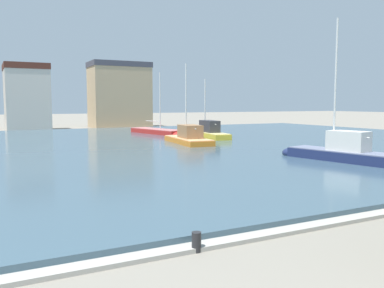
{
  "coord_description": "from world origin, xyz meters",
  "views": [
    {
      "loc": [
        -4.83,
        -1.07,
        3.66
      ],
      "look_at": [
        1.78,
        11.95,
        2.2
      ],
      "focal_mm": 37.91,
      "sensor_mm": 36.0,
      "label": 1
    }
  ],
  "objects": [
    {
      "name": "townhouse_narrow_midrow",
      "position": [
        13.56,
        59.58,
        4.97
      ],
      "size": [
        8.86,
        5.63,
        9.9
      ],
      "color": "tan",
      "rests_on": "ground"
    },
    {
      "name": "sailboat_yellow",
      "position": [
        15.11,
        35.17,
        0.64
      ],
      "size": [
        2.72,
        9.58,
        6.14
      ],
      "color": "gold",
      "rests_on": "ground"
    },
    {
      "name": "townhouse_tall_gabled",
      "position": [
        0.2,
        58.17,
        4.47
      ],
      "size": [
        5.58,
        6.85,
        8.91
      ],
      "color": "beige",
      "rests_on": "ground"
    },
    {
      "name": "quay_edge_coping",
      "position": [
        0.0,
        7.7,
        0.06
      ],
      "size": [
        82.92,
        0.5,
        0.12
      ],
      "primitive_type": "cube",
      "color": "#ADA89E",
      "rests_on": "ground"
    },
    {
      "name": "harbor_water",
      "position": [
        0.0,
        31.43,
        0.14
      ],
      "size": [
        82.92,
        46.97,
        0.29
      ],
      "primitive_type": "cube",
      "color": "#3D5666",
      "rests_on": "ground"
    },
    {
      "name": "sailboat_red",
      "position": [
        12.49,
        40.5,
        0.43
      ],
      "size": [
        3.84,
        9.51,
        7.07
      ],
      "color": "red",
      "rests_on": "ground"
    },
    {
      "name": "mooring_bollard",
      "position": [
        -0.33,
        7.55,
        0.25
      ],
      "size": [
        0.24,
        0.24,
        0.5
      ],
      "primitive_type": "cylinder",
      "color": "#232326",
      "rests_on": "ground"
    },
    {
      "name": "sailboat_orange",
      "position": [
        10.52,
        30.22,
        0.6
      ],
      "size": [
        2.77,
        7.82,
        7.06
      ],
      "color": "orange",
      "rests_on": "ground"
    },
    {
      "name": "sailboat_navy",
      "position": [
        13.77,
        16.66,
        0.68
      ],
      "size": [
        3.11,
        7.58,
        8.64
      ],
      "color": "navy",
      "rests_on": "ground"
    }
  ]
}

